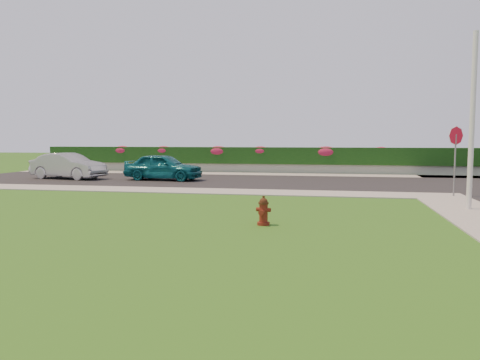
% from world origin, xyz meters
% --- Properties ---
extents(ground, '(120.00, 120.00, 0.00)m').
position_xyz_m(ground, '(0.00, 0.00, 0.00)').
color(ground, black).
rests_on(ground, ground).
extents(street_far, '(26.00, 8.00, 0.04)m').
position_xyz_m(street_far, '(-5.00, 14.00, 0.02)').
color(street_far, black).
rests_on(street_far, ground).
extents(sidewalk_far, '(24.00, 2.00, 0.04)m').
position_xyz_m(sidewalk_far, '(-6.00, 9.00, 0.02)').
color(sidewalk_far, gray).
rests_on(sidewalk_far, ground).
extents(curb_corner, '(2.00, 2.00, 0.04)m').
position_xyz_m(curb_corner, '(7.00, 9.00, 0.02)').
color(curb_corner, gray).
rests_on(curb_corner, ground).
extents(sidewalk_beyond, '(34.00, 2.00, 0.04)m').
position_xyz_m(sidewalk_beyond, '(-1.00, 19.00, 0.02)').
color(sidewalk_beyond, gray).
rests_on(sidewalk_beyond, ground).
extents(retaining_wall, '(34.00, 0.40, 0.60)m').
position_xyz_m(retaining_wall, '(-1.00, 20.50, 0.30)').
color(retaining_wall, gray).
rests_on(retaining_wall, ground).
extents(hedge, '(32.00, 0.90, 1.10)m').
position_xyz_m(hedge, '(-1.00, 20.60, 1.15)').
color(hedge, black).
rests_on(hedge, retaining_wall).
extents(fire_hydrant, '(0.40, 0.38, 0.76)m').
position_xyz_m(fire_hydrant, '(1.11, 1.70, 0.36)').
color(fire_hydrant, '#4A160B').
rests_on(fire_hydrant, ground).
extents(sedan_teal, '(4.32, 2.06, 1.42)m').
position_xyz_m(sedan_teal, '(-6.02, 13.59, 0.75)').
color(sedan_teal, '#0C525C').
rests_on(sedan_teal, street_far).
extents(sedan_silver, '(4.53, 2.32, 1.42)m').
position_xyz_m(sedan_silver, '(-11.51, 13.40, 0.75)').
color(sedan_silver, '#9FA2A6').
rests_on(sedan_silver, street_far).
extents(utility_pole, '(0.16, 0.16, 5.55)m').
position_xyz_m(utility_pole, '(7.12, 5.50, 2.77)').
color(utility_pole, silver).
rests_on(utility_pole, ground).
extents(stop_sign, '(0.63, 0.42, 2.74)m').
position_xyz_m(stop_sign, '(7.52, 9.00, 2.05)').
color(stop_sign, slate).
rests_on(stop_sign, ground).
extents(flower_clump_a, '(1.30, 0.83, 0.65)m').
position_xyz_m(flower_clump_a, '(-11.59, 20.50, 1.44)').
color(flower_clump_a, '#B11E3F').
rests_on(flower_clump_a, hedge).
extents(flower_clump_b, '(1.24, 0.80, 0.62)m').
position_xyz_m(flower_clump_b, '(-8.54, 20.50, 1.45)').
color(flower_clump_b, '#B11E3F').
rests_on(flower_clump_b, hedge).
extents(flower_clump_c, '(1.41, 0.90, 0.70)m').
position_xyz_m(flower_clump_c, '(-4.66, 20.50, 1.42)').
color(flower_clump_c, '#B11E3F').
rests_on(flower_clump_c, hedge).
extents(flower_clump_d, '(1.25, 0.80, 0.62)m').
position_xyz_m(flower_clump_d, '(-1.76, 20.50, 1.45)').
color(flower_clump_d, '#B11E3F').
rests_on(flower_clump_d, hedge).
extents(flower_clump_e, '(1.47, 0.95, 0.74)m').
position_xyz_m(flower_clump_e, '(2.50, 20.50, 1.41)').
color(flower_clump_e, '#B11E3F').
rests_on(flower_clump_e, hedge).
extents(flower_clump_f, '(1.04, 0.67, 0.52)m').
position_xyz_m(flower_clump_f, '(5.94, 20.50, 1.49)').
color(flower_clump_f, '#B11E3F').
rests_on(flower_clump_f, hedge).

